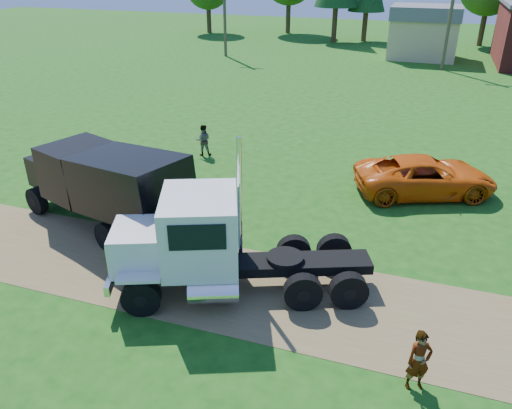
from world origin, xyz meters
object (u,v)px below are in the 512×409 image
(orange_pickup, at_px, (425,176))
(spectator_a, at_px, (419,361))
(white_semi_tractor, at_px, (204,244))
(black_dump_truck, at_px, (106,183))

(orange_pickup, bearing_deg, spectator_a, 159.11)
(white_semi_tractor, relative_size, spectator_a, 4.82)
(white_semi_tractor, distance_m, orange_pickup, 10.71)
(white_semi_tractor, relative_size, black_dump_truck, 0.99)
(black_dump_truck, xyz_separation_m, spectator_a, (10.76, -4.16, -1.01))
(white_semi_tractor, bearing_deg, spectator_a, -39.18)
(spectator_a, bearing_deg, white_semi_tractor, 136.16)
(orange_pickup, distance_m, spectator_a, 10.86)
(white_semi_tractor, xyz_separation_m, black_dump_truck, (-4.73, 2.28, 0.25))
(white_semi_tractor, bearing_deg, black_dump_truck, 132.39)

